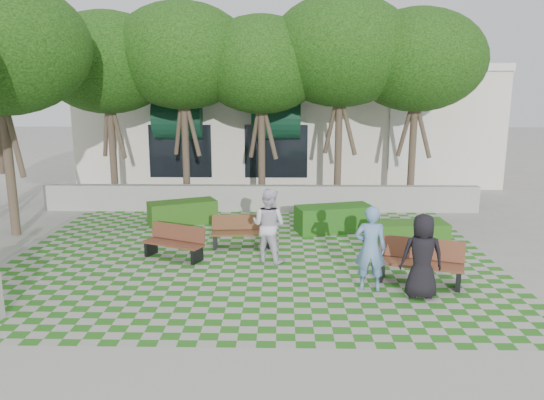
{
  "coord_description": "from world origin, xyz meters",
  "views": [
    {
      "loc": [
        0.76,
        -11.75,
        4.26
      ],
      "look_at": [
        0.5,
        1.5,
        1.4
      ],
      "focal_mm": 35.0,
      "sensor_mm": 36.0,
      "label": 1
    }
  ],
  "objects_px": {
    "hedge_midright": "(334,219)",
    "person_blue": "(370,248)",
    "hedge_east": "(410,235)",
    "person_white": "(269,225)",
    "person_dark": "(422,256)",
    "bench_east": "(420,263)",
    "hedge_midleft": "(183,212)",
    "bench_west": "(175,243)",
    "bench_mid": "(242,232)"
  },
  "relations": [
    {
      "from": "bench_mid",
      "to": "person_blue",
      "type": "bearing_deg",
      "value": -49.82
    },
    {
      "from": "bench_mid",
      "to": "hedge_east",
      "type": "height_order",
      "value": "bench_mid"
    },
    {
      "from": "bench_east",
      "to": "person_dark",
      "type": "xyz_separation_m",
      "value": [
        -0.18,
        -0.8,
        0.41
      ]
    },
    {
      "from": "hedge_midleft",
      "to": "person_white",
      "type": "distance_m",
      "value": 4.59
    },
    {
      "from": "hedge_east",
      "to": "person_blue",
      "type": "distance_m",
      "value": 3.56
    },
    {
      "from": "bench_east",
      "to": "bench_west",
      "type": "distance_m",
      "value": 5.95
    },
    {
      "from": "person_blue",
      "to": "hedge_midleft",
      "type": "bearing_deg",
      "value": -41.87
    },
    {
      "from": "hedge_midright",
      "to": "person_white",
      "type": "xyz_separation_m",
      "value": [
        -1.87,
        -2.8,
        0.53
      ]
    },
    {
      "from": "person_dark",
      "to": "bench_east",
      "type": "bearing_deg",
      "value": -101.01
    },
    {
      "from": "hedge_midright",
      "to": "person_blue",
      "type": "height_order",
      "value": "person_blue"
    },
    {
      "from": "bench_east",
      "to": "bench_mid",
      "type": "height_order",
      "value": "bench_east"
    },
    {
      "from": "hedge_east",
      "to": "person_blue",
      "type": "bearing_deg",
      "value": -117.21
    },
    {
      "from": "bench_mid",
      "to": "person_dark",
      "type": "distance_m",
      "value": 5.21
    },
    {
      "from": "bench_west",
      "to": "bench_mid",
      "type": "bearing_deg",
      "value": 55.97
    },
    {
      "from": "person_white",
      "to": "bench_east",
      "type": "bearing_deg",
      "value": -176.02
    },
    {
      "from": "bench_west",
      "to": "bench_east",
      "type": "bearing_deg",
      "value": 9.0
    },
    {
      "from": "bench_west",
      "to": "person_blue",
      "type": "distance_m",
      "value": 5.02
    },
    {
      "from": "bench_west",
      "to": "person_dark",
      "type": "distance_m",
      "value": 6.07
    },
    {
      "from": "hedge_east",
      "to": "person_white",
      "type": "relative_size",
      "value": 1.06
    },
    {
      "from": "bench_east",
      "to": "person_blue",
      "type": "height_order",
      "value": "person_blue"
    },
    {
      "from": "hedge_midright",
      "to": "hedge_midleft",
      "type": "height_order",
      "value": "hedge_midright"
    },
    {
      "from": "hedge_midleft",
      "to": "bench_east",
      "type": "bearing_deg",
      "value": -39.12
    },
    {
      "from": "bench_mid",
      "to": "bench_west",
      "type": "distance_m",
      "value": 1.9
    },
    {
      "from": "hedge_midright",
      "to": "person_dark",
      "type": "height_order",
      "value": "person_dark"
    },
    {
      "from": "hedge_midleft",
      "to": "bench_mid",
      "type": "bearing_deg",
      "value": -49.54
    },
    {
      "from": "hedge_midright",
      "to": "person_white",
      "type": "relative_size",
      "value": 1.21
    },
    {
      "from": "hedge_midleft",
      "to": "person_blue",
      "type": "height_order",
      "value": "person_blue"
    },
    {
      "from": "hedge_midleft",
      "to": "hedge_midright",
      "type": "bearing_deg",
      "value": -9.66
    },
    {
      "from": "bench_mid",
      "to": "bench_east",
      "type": "bearing_deg",
      "value": -36.28
    },
    {
      "from": "bench_east",
      "to": "person_blue",
      "type": "distance_m",
      "value": 1.33
    },
    {
      "from": "hedge_midleft",
      "to": "person_dark",
      "type": "bearing_deg",
      "value": -44.2
    },
    {
      "from": "bench_east",
      "to": "bench_west",
      "type": "xyz_separation_m",
      "value": [
        -5.73,
        1.61,
        -0.06
      ]
    },
    {
      "from": "bench_mid",
      "to": "hedge_midleft",
      "type": "height_order",
      "value": "bench_mid"
    },
    {
      "from": "person_blue",
      "to": "person_dark",
      "type": "relative_size",
      "value": 1.04
    },
    {
      "from": "person_dark",
      "to": "person_white",
      "type": "height_order",
      "value": "person_white"
    },
    {
      "from": "person_white",
      "to": "hedge_east",
      "type": "bearing_deg",
      "value": -134.52
    },
    {
      "from": "hedge_midright",
      "to": "person_blue",
      "type": "bearing_deg",
      "value": -86.12
    },
    {
      "from": "person_dark",
      "to": "person_blue",
      "type": "bearing_deg",
      "value": -19.05
    },
    {
      "from": "person_dark",
      "to": "person_white",
      "type": "distance_m",
      "value": 3.88
    },
    {
      "from": "bench_east",
      "to": "hedge_midright",
      "type": "relative_size",
      "value": 0.87
    },
    {
      "from": "bench_west",
      "to": "person_dark",
      "type": "relative_size",
      "value": 0.95
    },
    {
      "from": "bench_mid",
      "to": "hedge_midright",
      "type": "distance_m",
      "value": 3.08
    },
    {
      "from": "hedge_east",
      "to": "person_white",
      "type": "bearing_deg",
      "value": -161.42
    },
    {
      "from": "bench_west",
      "to": "hedge_midright",
      "type": "height_order",
      "value": "bench_west"
    },
    {
      "from": "hedge_midleft",
      "to": "person_dark",
      "type": "xyz_separation_m",
      "value": [
        5.98,
        -5.82,
        0.51
      ]
    },
    {
      "from": "bench_mid",
      "to": "hedge_midright",
      "type": "bearing_deg",
      "value": 27.78
    },
    {
      "from": "bench_east",
      "to": "hedge_east",
      "type": "bearing_deg",
      "value": 99.63
    },
    {
      "from": "bench_mid",
      "to": "person_dark",
      "type": "bearing_deg",
      "value": -44.88
    },
    {
      "from": "bench_east",
      "to": "bench_west",
      "type": "relative_size",
      "value": 1.17
    },
    {
      "from": "bench_mid",
      "to": "hedge_east",
      "type": "distance_m",
      "value": 4.54
    }
  ]
}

